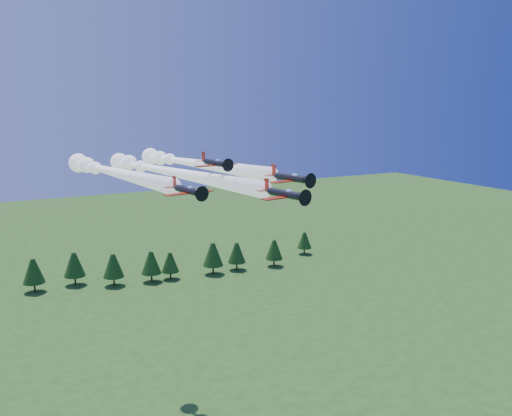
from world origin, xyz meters
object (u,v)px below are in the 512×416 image
plane_lead (168,171)px  plane_right (192,163)px  plane_slot (215,163)px  plane_left (111,171)px

plane_lead → plane_right: plane_right is taller
plane_right → plane_slot: 23.28m
plane_left → plane_slot: size_ratio=6.02×
plane_left → plane_slot: 21.92m
plane_left → plane_right: size_ratio=0.93×
plane_lead → plane_slot: bearing=-93.8°
plane_right → plane_slot: bearing=-114.0°
plane_left → plane_slot: (11.70, -18.35, 2.62)m
plane_lead → plane_left: bearing=162.1°
plane_left → plane_right: plane_right is taller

